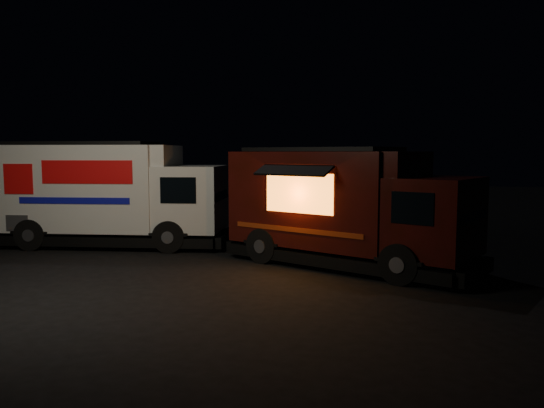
{
  "coord_description": "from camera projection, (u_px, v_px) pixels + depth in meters",
  "views": [
    {
      "loc": [
        7.03,
        -12.18,
        3.07
      ],
      "look_at": [
        2.35,
        2.0,
        1.62
      ],
      "focal_mm": 35.0,
      "sensor_mm": 36.0,
      "label": 1
    }
  ],
  "objects": [
    {
      "name": "white_truck",
      "position": [
        114.0,
        194.0,
        17.49
      ],
      "size": [
        7.95,
        4.24,
        3.43
      ],
      "primitive_type": null,
      "rotation": [
        0.0,
        0.0,
        0.23
      ],
      "color": "silver",
      "rests_on": "ground"
    },
    {
      "name": "ground",
      "position": [
        164.0,
        269.0,
        14.0
      ],
      "size": [
        80.0,
        80.0,
        0.0
      ],
      "primitive_type": "plane",
      "color": "black",
      "rests_on": "ground"
    },
    {
      "name": "red_truck",
      "position": [
        350.0,
        207.0,
        14.28
      ],
      "size": [
        7.36,
        4.66,
        3.22
      ],
      "primitive_type": null,
      "rotation": [
        0.0,
        0.0,
        -0.33
      ],
      "color": "#380B0A",
      "rests_on": "ground"
    }
  ]
}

